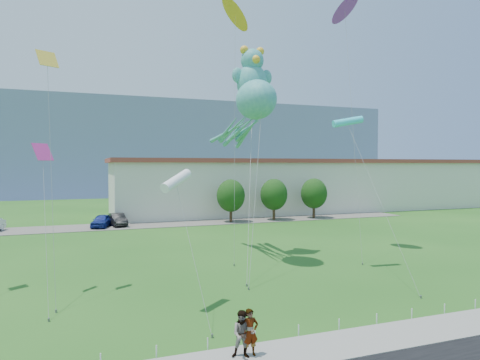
% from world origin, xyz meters
% --- Properties ---
extents(ground, '(160.00, 160.00, 0.00)m').
position_xyz_m(ground, '(0.00, 0.00, 0.00)').
color(ground, '#205618').
rests_on(ground, ground).
extents(sidewalk, '(80.00, 2.50, 0.10)m').
position_xyz_m(sidewalk, '(0.00, -2.75, 0.05)').
color(sidewalk, gray).
rests_on(sidewalk, ground).
extents(parking_strip, '(70.00, 6.00, 0.06)m').
position_xyz_m(parking_strip, '(0.00, 35.00, 0.03)').
color(parking_strip, '#59544C').
rests_on(parking_strip, ground).
extents(hill_ridge, '(160.00, 50.00, 25.00)m').
position_xyz_m(hill_ridge, '(0.00, 120.00, 12.50)').
color(hill_ridge, gray).
rests_on(hill_ridge, ground).
extents(warehouse, '(61.00, 15.00, 8.20)m').
position_xyz_m(warehouse, '(26.00, 44.00, 4.12)').
color(warehouse, beige).
rests_on(warehouse, ground).
extents(rope_fence, '(26.05, 0.05, 0.50)m').
position_xyz_m(rope_fence, '(0.00, -1.30, 0.25)').
color(rope_fence, white).
rests_on(rope_fence, ground).
extents(tree_near, '(3.60, 3.60, 5.47)m').
position_xyz_m(tree_near, '(10.00, 34.00, 3.39)').
color(tree_near, '#3F2B19').
rests_on(tree_near, ground).
extents(tree_mid, '(3.60, 3.60, 5.47)m').
position_xyz_m(tree_mid, '(16.00, 34.00, 3.39)').
color(tree_mid, '#3F2B19').
rests_on(tree_mid, ground).
extents(tree_far, '(3.60, 3.60, 5.47)m').
position_xyz_m(tree_far, '(22.00, 34.00, 3.39)').
color(tree_far, '#3F2B19').
rests_on(tree_far, ground).
extents(pedestrian_left, '(0.66, 0.44, 1.77)m').
position_xyz_m(pedestrian_left, '(-1.67, -2.49, 0.98)').
color(pedestrian_left, gray).
rests_on(pedestrian_left, sidewalk).
extents(pedestrian_right, '(1.04, 0.93, 1.76)m').
position_xyz_m(pedestrian_right, '(-1.99, -2.55, 0.98)').
color(pedestrian_right, gray).
rests_on(pedestrian_right, sidewalk).
extents(parked_car_blue, '(2.96, 4.61, 1.46)m').
position_xyz_m(parked_car_blue, '(-5.62, 34.79, 0.79)').
color(parked_car_blue, navy).
rests_on(parked_car_blue, parking_strip).
extents(parked_car_black, '(2.15, 4.62, 1.46)m').
position_xyz_m(parked_car_black, '(-3.80, 35.38, 0.79)').
color(parked_car_black, black).
rests_on(parked_car_black, parking_strip).
extents(octopus_kite, '(4.36, 13.13, 13.44)m').
position_xyz_m(octopus_kite, '(4.32, 12.98, 11.22)').
color(octopus_kite, teal).
rests_on(octopus_kite, ground).
extents(teddy_bear_kite, '(5.43, 9.53, 16.77)m').
position_xyz_m(teddy_bear_kite, '(5.28, 14.82, 14.21)').
color(teddy_bear_kite, teal).
rests_on(teddy_bear_kite, ground).
extents(small_kite_yellow, '(1.29, 4.62, 13.70)m').
position_xyz_m(small_kite_yellow, '(-9.29, 8.83, 11.68)').
color(small_kite_yellow, gold).
rests_on(small_kite_yellow, ground).
extents(small_kite_orange, '(2.50, 4.86, 20.17)m').
position_xyz_m(small_kite_orange, '(4.10, 15.59, 18.98)').
color(small_kite_orange, gold).
rests_on(small_kite_orange, ground).
extents(small_kite_white, '(0.94, 5.34, 6.93)m').
position_xyz_m(small_kite_white, '(-3.13, 3.93, 6.45)').
color(small_kite_white, white).
rests_on(small_kite_white, ground).
extents(small_kite_purple, '(2.82, 6.05, 21.15)m').
position_xyz_m(small_kite_purple, '(13.33, 13.89, 19.91)').
color(small_kite_purple, purple).
rests_on(small_kite_purple, ground).
extents(small_kite_pink, '(1.29, 5.85, 8.45)m').
position_xyz_m(small_kite_pink, '(-9.61, 8.85, 7.23)').
color(small_kite_pink, '#CF2E88').
rests_on(small_kite_pink, ground).
extents(small_kite_cyan, '(0.50, 8.50, 10.75)m').
position_xyz_m(small_kite_cyan, '(9.90, 8.27, 10.22)').
color(small_kite_cyan, '#35D9F1').
rests_on(small_kite_cyan, ground).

